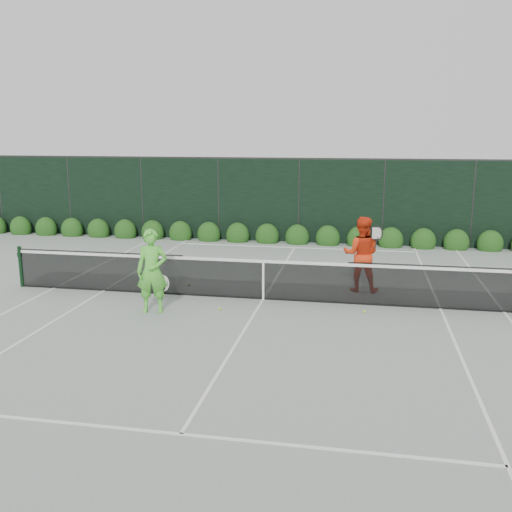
# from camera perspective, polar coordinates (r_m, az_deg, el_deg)

# --- Properties ---
(ground) EXTENTS (80.00, 80.00, 0.00)m
(ground) POSITION_cam_1_polar(r_m,az_deg,el_deg) (13.80, 0.73, -4.36)
(ground) COLOR gray
(ground) RESTS_ON ground
(tennis_net) EXTENTS (12.90, 0.10, 1.07)m
(tennis_net) POSITION_cam_1_polar(r_m,az_deg,el_deg) (13.66, 0.63, -2.22)
(tennis_net) COLOR black
(tennis_net) RESTS_ON ground
(player_woman) EXTENTS (0.77, 0.59, 1.88)m
(player_woman) POSITION_cam_1_polar(r_m,az_deg,el_deg) (12.83, -10.34, -1.51)
(player_woman) COLOR #58CE3C
(player_woman) RESTS_ON ground
(player_man) EXTENTS (0.98, 0.77, 1.90)m
(player_man) POSITION_cam_1_polar(r_m,az_deg,el_deg) (14.55, 10.49, 0.18)
(player_man) COLOR red
(player_man) RESTS_ON ground
(court_lines) EXTENTS (11.03, 23.83, 0.01)m
(court_lines) POSITION_cam_1_polar(r_m,az_deg,el_deg) (13.80, 0.73, -4.34)
(court_lines) COLOR white
(court_lines) RESTS_ON ground
(windscreen_fence) EXTENTS (32.00, 21.07, 3.06)m
(windscreen_fence) POSITION_cam_1_polar(r_m,az_deg,el_deg) (10.84, -1.71, -0.72)
(windscreen_fence) COLOR black
(windscreen_fence) RESTS_ON ground
(hedge_row) EXTENTS (31.66, 0.65, 0.94)m
(hedge_row) POSITION_cam_1_polar(r_m,az_deg,el_deg) (20.64, 4.14, 1.88)
(hedge_row) COLOR #15380F
(hedge_row) RESTS_ON ground
(tennis_balls) EXTENTS (4.60, 1.94, 0.07)m
(tennis_balls) POSITION_cam_1_polar(r_m,az_deg,el_deg) (13.56, -0.21, -4.51)
(tennis_balls) COLOR #B3D42F
(tennis_balls) RESTS_ON ground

